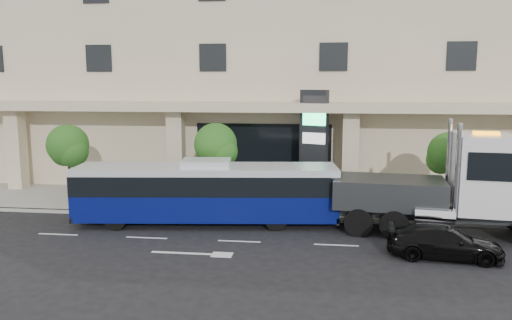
{
  "coord_description": "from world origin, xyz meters",
  "views": [
    {
      "loc": [
        3.12,
        -21.28,
        6.55
      ],
      "look_at": [
        0.28,
        2.0,
        2.9
      ],
      "focal_mm": 35.0,
      "sensor_mm": 36.0,
      "label": 1
    }
  ],
  "objects_px": {
    "tow_truck": "(458,189)",
    "black_sedan": "(445,242)",
    "city_bus": "(207,191)",
    "signage_pylon": "(314,144)"
  },
  "relations": [
    {
      "from": "city_bus",
      "to": "tow_truck",
      "type": "xyz_separation_m",
      "value": [
        11.11,
        -0.36,
        0.49
      ]
    },
    {
      "from": "black_sedan",
      "to": "tow_truck",
      "type": "bearing_deg",
      "value": -15.74
    },
    {
      "from": "tow_truck",
      "to": "signage_pylon",
      "type": "height_order",
      "value": "signage_pylon"
    },
    {
      "from": "tow_truck",
      "to": "black_sedan",
      "type": "height_order",
      "value": "tow_truck"
    },
    {
      "from": "city_bus",
      "to": "black_sedan",
      "type": "height_order",
      "value": "city_bus"
    },
    {
      "from": "city_bus",
      "to": "signage_pylon",
      "type": "distance_m",
      "value": 7.27
    },
    {
      "from": "black_sedan",
      "to": "city_bus",
      "type": "bearing_deg",
      "value": 76.77
    },
    {
      "from": "tow_truck",
      "to": "black_sedan",
      "type": "relative_size",
      "value": 2.61
    },
    {
      "from": "city_bus",
      "to": "signage_pylon",
      "type": "height_order",
      "value": "signage_pylon"
    },
    {
      "from": "city_bus",
      "to": "black_sedan",
      "type": "bearing_deg",
      "value": -25.42
    }
  ]
}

